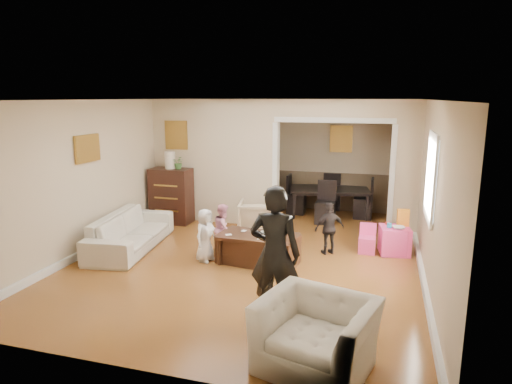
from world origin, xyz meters
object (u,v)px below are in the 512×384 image
(child_kneel_b, at_px, (224,229))
(armchair_back, at_px, (257,217))
(cyan_cup, at_px, (389,225))
(dining_table, at_px, (329,202))
(armchair_front, at_px, (316,334))
(dresser, at_px, (171,196))
(adult_person, at_px, (275,254))
(table_lamp, at_px, (170,160))
(coffee_table, at_px, (258,249))
(play_table, at_px, (394,240))
(child_toddler, at_px, (329,228))
(sofa, at_px, (131,231))
(coffee_cup, at_px, (263,234))
(child_kneel_a, at_px, (205,235))

(child_kneel_b, bearing_deg, armchair_back, -22.87)
(cyan_cup, height_order, dining_table, dining_table)
(armchair_front, relative_size, child_kneel_b, 1.25)
(dresser, distance_m, adult_person, 4.75)
(table_lamp, relative_size, coffee_table, 0.29)
(armchair_back, relative_size, play_table, 1.46)
(adult_person, relative_size, child_kneel_b, 1.93)
(cyan_cup, bearing_deg, child_toddler, -163.49)
(sofa, distance_m, child_toddler, 3.48)
(sofa, relative_size, dresser, 1.83)
(coffee_cup, distance_m, cyan_cup, 2.21)
(play_table, bearing_deg, adult_person, -116.56)
(armchair_back, xyz_separation_m, armchair_front, (1.80, -4.14, 0.03))
(armchair_front, height_order, coffee_cup, armchair_front)
(table_lamp, relative_size, child_kneel_b, 0.42)
(coffee_table, bearing_deg, dresser, 143.60)
(armchair_back, relative_size, cyan_cup, 8.83)
(armchair_front, bearing_deg, armchair_back, 128.60)
(play_table, height_order, child_kneel_b, child_kneel_b)
(table_lamp, height_order, child_kneel_a, table_lamp)
(coffee_table, bearing_deg, cyan_cup, 27.15)
(adult_person, relative_size, child_toddler, 1.83)
(dresser, relative_size, coffee_cup, 12.84)
(adult_person, bearing_deg, table_lamp, -49.48)
(cyan_cup, height_order, child_kneel_a, child_kneel_a)
(armchair_front, bearing_deg, cyan_cup, 94.23)
(sofa, bearing_deg, child_kneel_b, -89.19)
(armchair_back, distance_m, table_lamp, 2.23)
(sofa, xyz_separation_m, cyan_cup, (4.39, 0.98, 0.19))
(adult_person, bearing_deg, cyan_cup, -116.29)
(child_toddler, bearing_deg, table_lamp, -49.08)
(cyan_cup, xyz_separation_m, adult_person, (-1.32, -2.79, 0.33))
(sofa, relative_size, child_kneel_a, 2.45)
(table_lamp, relative_size, coffee_cup, 3.96)
(coffee_cup, xyz_separation_m, child_toddler, (0.95, 0.80, -0.06))
(armchair_back, height_order, dining_table, armchair_back)
(armchair_back, xyz_separation_m, table_lamp, (-1.97, 0.24, 1.03))
(sofa, relative_size, coffee_table, 1.69)
(coffee_table, bearing_deg, child_kneel_a, -169.99)
(table_lamp, distance_m, cyan_cup, 4.60)
(child_kneel_a, distance_m, child_kneel_b, 0.47)
(armchair_back, bearing_deg, dining_table, -135.56)
(armchair_front, height_order, table_lamp, table_lamp)
(adult_person, bearing_deg, child_kneel_b, -56.60)
(play_table, xyz_separation_m, child_toddler, (-1.08, -0.34, 0.22))
(armchair_back, relative_size, table_lamp, 1.96)
(coffee_table, bearing_deg, armchair_back, 106.77)
(armchair_front, xyz_separation_m, child_kneel_b, (-2.04, 2.88, 0.08))
(sofa, distance_m, cyan_cup, 4.50)
(coffee_cup, xyz_separation_m, cyan_cup, (1.93, 1.09, -0.01))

